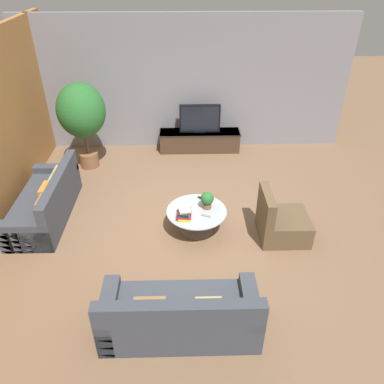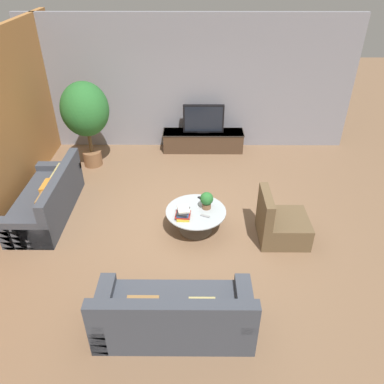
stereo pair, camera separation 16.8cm
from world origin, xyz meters
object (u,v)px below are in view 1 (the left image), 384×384
couch_near_entry (180,316)px  potted_plant_tabletop (207,200)px  couch_by_wall (46,203)px  potted_palm_tall (82,113)px  television (200,119)px  media_console (200,140)px  coffee_table (197,217)px  armchair_wicker (281,223)px

couch_near_entry → potted_plant_tabletop: couch_near_entry is taller
couch_by_wall → couch_near_entry: (2.39, -2.50, -0.01)m
couch_near_entry → potted_palm_tall: potted_palm_tall is taller
television → couch_by_wall: television is taller
media_console → potted_palm_tall: bearing=-163.3°
couch_by_wall → potted_palm_tall: bearing=168.7°
coffee_table → couch_near_entry: (-0.28, -2.02, -0.01)m
coffee_table → couch_by_wall: size_ratio=0.51×
couch_by_wall → armchair_wicker: 4.11m
television → coffee_table: size_ratio=0.93×
media_console → coffee_table: 3.08m
potted_palm_tall → potted_plant_tabletop: size_ratio=6.18×
media_console → television: (-0.00, -0.00, 0.55)m
couch_near_entry → potted_palm_tall: (-2.02, 4.35, 0.97)m
coffee_table → potted_plant_tabletop: 0.35m
couch_by_wall → potted_plant_tabletop: (2.84, -0.39, 0.29)m
armchair_wicker → potted_plant_tabletop: size_ratio=2.84×
coffee_table → armchair_wicker: armchair_wicker is taller
couch_by_wall → media_console: bearing=132.3°
coffee_table → couch_near_entry: 2.04m
couch_near_entry → coffee_table: bearing=-97.8°
media_console → potted_plant_tabletop: (-0.00, -2.99, 0.34)m
media_console → couch_near_entry: bearing=-95.2°
couch_by_wall → couch_near_entry: size_ratio=1.03×
coffee_table → couch_near_entry: size_ratio=0.52×
couch_by_wall → potted_palm_tall: size_ratio=1.07×
potted_plant_tabletop → potted_palm_tall: bearing=137.8°
media_console → television: 0.55m
television → couch_near_entry: television is taller
television → potted_plant_tabletop: 2.99m
armchair_wicker → couch_by_wall: bearing=80.8°
couch_near_entry → potted_plant_tabletop: (0.46, 2.11, 0.30)m
potted_palm_tall → armchair_wicker: bearing=-34.2°
media_console → television: bearing=-90.0°
couch_near_entry → potted_palm_tall: bearing=-65.1°
coffee_table → potted_palm_tall: bearing=134.6°
coffee_table → armchair_wicker: (1.39, -0.18, -0.02)m
media_console → armchair_wicker: 3.47m
armchair_wicker → potted_plant_tabletop: bearing=77.8°
couch_near_entry → television: bearing=-95.2°
coffee_table → potted_palm_tall: size_ratio=0.54×
couch_by_wall → potted_palm_tall: potted_palm_tall is taller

